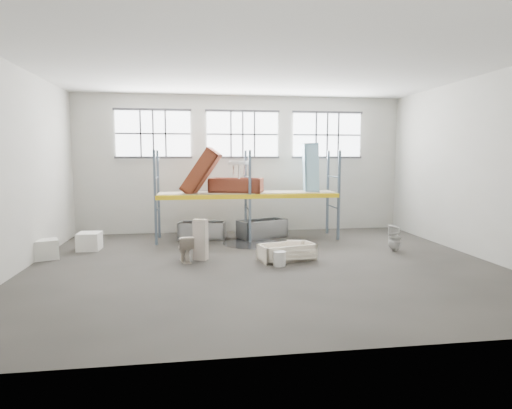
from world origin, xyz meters
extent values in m
cube|color=#46423C|center=(0.00, 0.00, -0.05)|extent=(12.00, 10.00, 0.10)
cube|color=silver|center=(0.00, 0.00, 5.05)|extent=(12.00, 10.00, 0.10)
cube|color=#ACAA9F|center=(0.00, 5.05, 2.50)|extent=(12.00, 0.10, 5.00)
cube|color=#ADAB9F|center=(0.00, -5.05, 2.50)|extent=(12.00, 0.10, 5.00)
cube|color=#ADACA1|center=(-6.05, 0.00, 2.50)|extent=(0.10, 10.00, 5.00)
cube|color=#A9A79C|center=(6.05, 0.00, 2.50)|extent=(0.10, 10.00, 5.00)
cube|color=white|center=(-3.20, 4.94, 3.60)|extent=(2.60, 0.04, 1.60)
cube|color=white|center=(0.00, 4.94, 3.60)|extent=(2.60, 0.04, 1.60)
cube|color=white|center=(3.20, 4.94, 3.60)|extent=(2.60, 0.04, 1.60)
cube|color=slate|center=(-3.00, 2.90, 1.50)|extent=(0.08, 0.08, 3.00)
cube|color=slate|center=(-3.00, 4.10, 1.50)|extent=(0.08, 0.08, 3.00)
cube|color=slate|center=(0.00, 2.90, 1.50)|extent=(0.08, 0.08, 3.00)
cube|color=slate|center=(0.00, 4.10, 1.50)|extent=(0.08, 0.08, 3.00)
cube|color=slate|center=(3.00, 2.90, 1.50)|extent=(0.08, 0.08, 3.00)
cube|color=slate|center=(3.00, 4.10, 1.50)|extent=(0.08, 0.08, 3.00)
cube|color=yellow|center=(0.00, 2.90, 1.50)|extent=(6.00, 0.10, 0.14)
cube|color=yellow|center=(0.00, 4.10, 1.50)|extent=(6.00, 0.10, 0.14)
cube|color=gray|center=(0.00, 3.50, 1.58)|extent=(5.90, 1.10, 0.03)
cylinder|color=black|center=(0.00, 2.70, 0.00)|extent=(1.80, 1.80, 0.00)
cube|color=beige|center=(0.95, 0.68, 0.28)|extent=(0.44, 0.30, 0.38)
imported|color=silver|center=(0.42, 0.49, 0.16)|extent=(0.48, 0.48, 0.14)
imported|color=beige|center=(-2.05, 0.61, 0.35)|extent=(0.53, 0.76, 0.71)
cube|color=beige|center=(-1.63, 0.74, 0.56)|extent=(0.42, 0.36, 1.11)
imported|color=silver|center=(4.07, 0.98, 0.40)|extent=(0.48, 0.47, 0.80)
imported|color=silver|center=(-0.32, 3.24, 2.09)|extent=(0.72, 0.58, 0.60)
cylinder|color=silver|center=(0.37, -0.20, 0.19)|extent=(0.36, 0.36, 0.37)
cube|color=silver|center=(-5.83, 1.43, 0.27)|extent=(0.78, 0.73, 0.54)
cube|color=silver|center=(-4.92, 2.43, 0.26)|extent=(0.66, 0.66, 0.53)
camera|label=1|loc=(-1.73, -10.57, 2.79)|focal=29.54mm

